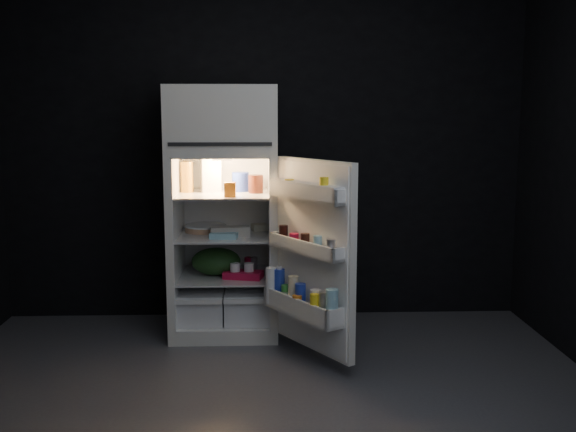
{
  "coord_description": "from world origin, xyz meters",
  "views": [
    {
      "loc": [
        -0.01,
        -3.52,
        1.6
      ],
      "look_at": [
        0.16,
        1.0,
        0.9
      ],
      "focal_mm": 42.0,
      "sensor_mm": 36.0,
      "label": 1
    }
  ],
  "objects_px": {
    "refrigerator": "(224,202)",
    "milk_jug": "(211,175)",
    "egg_carton": "(230,231)",
    "yogurt_tray": "(243,275)",
    "fridge_door": "(310,259)"
  },
  "relations": [
    {
      "from": "egg_carton",
      "to": "yogurt_tray",
      "type": "distance_m",
      "value": 0.32
    },
    {
      "from": "fridge_door",
      "to": "yogurt_tray",
      "type": "height_order",
      "value": "fridge_door"
    },
    {
      "from": "refrigerator",
      "to": "milk_jug",
      "type": "bearing_deg",
      "value": 152.88
    },
    {
      "from": "fridge_door",
      "to": "yogurt_tray",
      "type": "relative_size",
      "value": 4.51
    },
    {
      "from": "egg_carton",
      "to": "yogurt_tray",
      "type": "xyz_separation_m",
      "value": [
        0.09,
        -0.02,
        -0.31
      ]
    },
    {
      "from": "refrigerator",
      "to": "yogurt_tray",
      "type": "distance_m",
      "value": 0.54
    },
    {
      "from": "milk_jug",
      "to": "yogurt_tray",
      "type": "relative_size",
      "value": 0.89
    },
    {
      "from": "refrigerator",
      "to": "milk_jug",
      "type": "relative_size",
      "value": 7.42
    },
    {
      "from": "refrigerator",
      "to": "fridge_door",
      "type": "bearing_deg",
      "value": -50.24
    },
    {
      "from": "refrigerator",
      "to": "milk_jug",
      "type": "distance_m",
      "value": 0.22
    },
    {
      "from": "fridge_door",
      "to": "egg_carton",
      "type": "relative_size",
      "value": 4.45
    },
    {
      "from": "milk_jug",
      "to": "yogurt_tray",
      "type": "xyz_separation_m",
      "value": [
        0.24,
        -0.2,
        -0.69
      ]
    },
    {
      "from": "yogurt_tray",
      "to": "milk_jug",
      "type": "bearing_deg",
      "value": 152.75
    },
    {
      "from": "egg_carton",
      "to": "milk_jug",
      "type": "bearing_deg",
      "value": 121.17
    },
    {
      "from": "refrigerator",
      "to": "egg_carton",
      "type": "height_order",
      "value": "refrigerator"
    }
  ]
}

